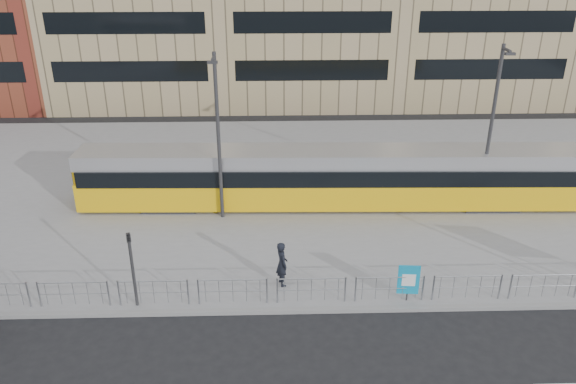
{
  "coord_description": "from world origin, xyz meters",
  "views": [
    {
      "loc": [
        0.89,
        -17.44,
        12.96
      ],
      "look_at": [
        1.57,
        6.0,
        2.33
      ],
      "focal_mm": 35.0,
      "sensor_mm": 36.0,
      "label": 1
    }
  ],
  "objects_px": {
    "lamp_post_east": "(492,124)",
    "traffic_light_west": "(132,260)",
    "ad_panel": "(408,280)",
    "tram": "(330,177)",
    "lamp_post_west": "(218,132)",
    "pedestrian": "(282,264)"
  },
  "relations": [
    {
      "from": "lamp_post_east",
      "to": "traffic_light_west",
      "type": "bearing_deg",
      "value": -153.67
    },
    {
      "from": "ad_panel",
      "to": "tram",
      "type": "bearing_deg",
      "value": 108.86
    },
    {
      "from": "traffic_light_west",
      "to": "lamp_post_west",
      "type": "bearing_deg",
      "value": 50.84
    },
    {
      "from": "pedestrian",
      "to": "traffic_light_west",
      "type": "distance_m",
      "value": 5.8
    },
    {
      "from": "ad_panel",
      "to": "lamp_post_west",
      "type": "xyz_separation_m",
      "value": [
        -7.69,
        7.33,
        3.57
      ]
    },
    {
      "from": "ad_panel",
      "to": "pedestrian",
      "type": "xyz_separation_m",
      "value": [
        -4.81,
        1.25,
        0.05
      ]
    },
    {
      "from": "tram",
      "to": "traffic_light_west",
      "type": "height_order",
      "value": "traffic_light_west"
    },
    {
      "from": "tram",
      "to": "traffic_light_west",
      "type": "bearing_deg",
      "value": -132.04
    },
    {
      "from": "tram",
      "to": "lamp_post_west",
      "type": "height_order",
      "value": "lamp_post_west"
    },
    {
      "from": "lamp_post_east",
      "to": "tram",
      "type": "bearing_deg",
      "value": 173.75
    },
    {
      "from": "ad_panel",
      "to": "traffic_light_west",
      "type": "xyz_separation_m",
      "value": [
        -10.38,
        -0.01,
        1.07
      ]
    },
    {
      "from": "ad_panel",
      "to": "traffic_light_west",
      "type": "distance_m",
      "value": 10.44
    },
    {
      "from": "traffic_light_west",
      "to": "pedestrian",
      "type": "bearing_deg",
      "value": -6.28
    },
    {
      "from": "lamp_post_east",
      "to": "lamp_post_west",
      "type": "bearing_deg",
      "value": -177.72
    },
    {
      "from": "traffic_light_west",
      "to": "lamp_post_west",
      "type": "distance_m",
      "value": 8.21
    },
    {
      "from": "ad_panel",
      "to": "traffic_light_west",
      "type": "bearing_deg",
      "value": -175.08
    },
    {
      "from": "tram",
      "to": "pedestrian",
      "type": "distance_m",
      "value": 7.93
    },
    {
      "from": "lamp_post_west",
      "to": "lamp_post_east",
      "type": "relative_size",
      "value": 0.98
    },
    {
      "from": "pedestrian",
      "to": "lamp_post_east",
      "type": "bearing_deg",
      "value": -74.97
    },
    {
      "from": "ad_panel",
      "to": "pedestrian",
      "type": "relative_size",
      "value": 0.81
    },
    {
      "from": "pedestrian",
      "to": "lamp_post_east",
      "type": "height_order",
      "value": "lamp_post_east"
    },
    {
      "from": "ad_panel",
      "to": "lamp_post_east",
      "type": "relative_size",
      "value": 0.18
    }
  ]
}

